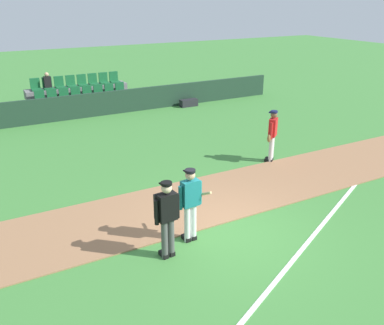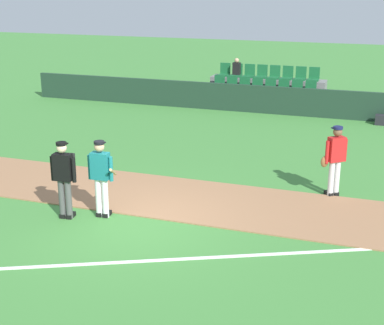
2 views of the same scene
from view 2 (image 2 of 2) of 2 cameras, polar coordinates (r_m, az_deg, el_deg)
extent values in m
plane|color=#42843A|center=(12.40, -5.48, -6.18)|extent=(80.00, 80.00, 0.00)
cube|color=#9E704C|center=(13.84, -2.57, -3.44)|extent=(28.00, 2.71, 0.03)
cube|color=white|center=(11.13, 7.80, -9.19)|extent=(10.86, 5.30, 0.01)
cube|color=#1E3828|center=(22.79, 6.65, 6.38)|extent=(20.00, 0.16, 1.10)
cube|color=slate|center=(24.26, 7.38, 6.08)|extent=(5.00, 2.10, 0.30)
cube|color=slate|center=(23.79, 7.19, 6.72)|extent=(4.90, 0.85, 0.40)
cube|color=#196033|center=(24.11, 2.66, 7.59)|extent=(0.44, 0.40, 0.08)
cube|color=#196033|center=(24.27, 2.81, 8.26)|extent=(0.44, 0.08, 0.50)
cube|color=#196033|center=(23.96, 3.93, 7.50)|extent=(0.44, 0.40, 0.08)
cube|color=#196033|center=(24.13, 4.08, 8.18)|extent=(0.44, 0.08, 0.50)
cube|color=#196033|center=(23.82, 5.21, 7.41)|extent=(0.44, 0.40, 0.08)
cube|color=#196033|center=(23.99, 5.36, 8.09)|extent=(0.44, 0.08, 0.50)
cube|color=#196033|center=(23.70, 6.51, 7.32)|extent=(0.44, 0.40, 0.08)
cube|color=#196033|center=(23.87, 6.65, 8.00)|extent=(0.44, 0.08, 0.50)
cube|color=#196033|center=(23.59, 7.82, 7.22)|extent=(0.44, 0.40, 0.08)
cube|color=#196033|center=(23.76, 7.96, 7.90)|extent=(0.44, 0.08, 0.50)
cube|color=#196033|center=(23.49, 9.15, 7.11)|extent=(0.44, 0.40, 0.08)
cube|color=#196033|center=(23.66, 9.27, 7.80)|extent=(0.44, 0.08, 0.50)
cube|color=#196033|center=(23.40, 10.48, 7.00)|extent=(0.44, 0.40, 0.08)
cube|color=#196033|center=(23.57, 10.60, 7.69)|extent=(0.44, 0.08, 0.50)
cube|color=#196033|center=(23.33, 11.82, 6.89)|extent=(0.44, 0.40, 0.08)
cube|color=#196033|center=(23.50, 11.93, 7.58)|extent=(0.44, 0.08, 0.50)
cube|color=slate|center=(24.53, 7.66, 7.99)|extent=(4.90, 0.85, 0.40)
cube|color=#196033|center=(24.85, 3.24, 8.82)|extent=(0.44, 0.40, 0.08)
cube|color=#196033|center=(25.02, 3.39, 9.46)|extent=(0.44, 0.08, 0.50)
cube|color=#196033|center=(24.70, 4.48, 8.75)|extent=(0.44, 0.40, 0.08)
cube|color=#196033|center=(24.88, 4.62, 9.39)|extent=(0.44, 0.08, 0.50)
cube|color=black|center=(24.71, 4.52, 9.45)|extent=(0.32, 0.22, 0.52)
sphere|color=tan|center=(24.66, 4.54, 10.25)|extent=(0.20, 0.20, 0.20)
cube|color=#196033|center=(24.57, 5.73, 8.66)|extent=(0.44, 0.40, 0.08)
cube|color=#196033|center=(24.74, 5.87, 9.31)|extent=(0.44, 0.08, 0.50)
cube|color=#196033|center=(24.45, 7.00, 8.57)|extent=(0.44, 0.40, 0.08)
cube|color=#196033|center=(24.62, 7.13, 9.22)|extent=(0.44, 0.08, 0.50)
cube|color=#196033|center=(24.34, 8.27, 8.48)|extent=(0.44, 0.40, 0.08)
cube|color=#196033|center=(24.52, 8.40, 9.13)|extent=(0.44, 0.08, 0.50)
cube|color=#196033|center=(24.25, 9.56, 8.38)|extent=(0.44, 0.40, 0.08)
cube|color=#196033|center=(24.42, 9.68, 9.04)|extent=(0.44, 0.08, 0.50)
cube|color=#196033|center=(24.16, 10.86, 8.28)|extent=(0.44, 0.40, 0.08)
cube|color=#196033|center=(24.34, 10.97, 8.94)|extent=(0.44, 0.08, 0.50)
cube|color=#196033|center=(24.09, 12.16, 8.17)|extent=(0.44, 0.40, 0.08)
cube|color=#196033|center=(24.27, 12.27, 8.83)|extent=(0.44, 0.08, 0.50)
cylinder|color=white|center=(12.73, -9.42, -3.51)|extent=(0.14, 0.14, 0.90)
cylinder|color=white|center=(12.66, -8.76, -3.59)|extent=(0.14, 0.14, 0.90)
cube|color=black|center=(12.92, -9.22, -5.07)|extent=(0.13, 0.27, 0.10)
cube|color=black|center=(12.86, -8.57, -5.16)|extent=(0.13, 0.27, 0.10)
cube|color=#197075|center=(12.44, -9.26, -0.34)|extent=(0.41, 0.24, 0.60)
cylinder|color=#197075|center=(12.56, -10.28, -0.45)|extent=(0.09, 0.09, 0.55)
cylinder|color=#197075|center=(12.36, -8.20, -0.66)|extent=(0.09, 0.09, 0.55)
sphere|color=tan|center=(12.32, -9.36, 1.57)|extent=(0.22, 0.22, 0.22)
cylinder|color=black|center=(12.29, -9.38, 2.01)|extent=(0.23, 0.23, 0.06)
cube|color=black|center=(12.38, -9.18, 2.00)|extent=(0.19, 0.13, 0.02)
cylinder|color=tan|center=(12.47, -7.99, -0.95)|extent=(0.33, 0.77, 0.41)
cylinder|color=#4C4C4C|center=(12.80, -13.01, -3.61)|extent=(0.14, 0.14, 0.90)
cylinder|color=#4C4C4C|center=(12.73, -12.37, -3.68)|extent=(0.14, 0.14, 0.90)
cube|color=black|center=(13.00, -12.77, -5.16)|extent=(0.14, 0.27, 0.10)
cube|color=black|center=(12.93, -12.13, -5.24)|extent=(0.14, 0.27, 0.10)
cube|color=black|center=(12.52, -12.92, -0.45)|extent=(0.42, 0.25, 0.60)
cylinder|color=black|center=(12.65, -13.92, -0.57)|extent=(0.09, 0.09, 0.55)
cylinder|color=black|center=(12.43, -11.87, -0.76)|extent=(0.09, 0.09, 0.55)
sphere|color=beige|center=(12.39, -13.06, 1.44)|extent=(0.22, 0.22, 0.22)
cylinder|color=black|center=(12.37, -13.09, 1.88)|extent=(0.23, 0.23, 0.06)
cube|color=black|center=(12.46, -12.87, 1.88)|extent=(0.19, 0.14, 0.02)
cube|color=black|center=(12.63, -12.66, -0.27)|extent=(0.45, 0.12, 0.56)
cylinder|color=silver|center=(14.12, 13.88, -1.63)|extent=(0.14, 0.14, 0.90)
cylinder|color=silver|center=(14.21, 14.42, -1.56)|extent=(0.14, 0.14, 0.90)
cube|color=black|center=(14.30, 13.64, -3.07)|extent=(0.26, 0.28, 0.10)
cube|color=black|center=(14.39, 14.17, -2.99)|extent=(0.26, 0.28, 0.10)
cube|color=red|center=(13.94, 14.39, 1.31)|extent=(0.45, 0.42, 0.60)
cylinder|color=red|center=(13.82, 13.51, 1.02)|extent=(0.09, 0.09, 0.55)
cylinder|color=red|center=(14.09, 15.22, 1.21)|extent=(0.09, 0.09, 0.55)
sphere|color=brown|center=(13.83, 14.52, 3.02)|extent=(0.22, 0.22, 0.22)
cylinder|color=#191E4C|center=(13.80, 14.55, 3.42)|extent=(0.23, 0.23, 0.06)
cube|color=#191E4C|center=(13.89, 14.32, 3.40)|extent=(0.22, 0.21, 0.02)
ellipsoid|color=brown|center=(13.92, 13.25, 0.09)|extent=(0.23, 0.22, 0.28)
camera|label=1|loc=(10.13, -54.06, 11.68)|focal=38.75mm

